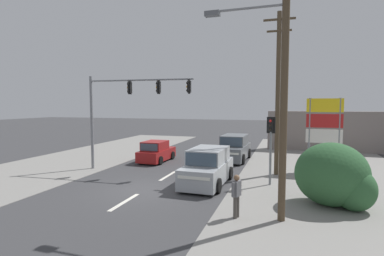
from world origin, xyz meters
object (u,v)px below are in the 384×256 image
Objects in this scene: shopping_plaza_sign at (324,124)px; pedestrian_at_kerb at (236,194)px; suv_oncoming_mid at (208,167)px; traffic_signal_mast at (125,102)px; utility_pole_midground_right at (278,91)px; utility_pole_foreground_right at (281,62)px; pedestal_signal_right_kerb at (271,139)px; suv_crossing_left at (234,148)px; hatchback_oncoming_near at (156,152)px.

shopping_plaza_sign is 10.22m from pedestrian_at_kerb.
traffic_signal_mast is at bearing 164.72° from suv_oncoming_mid.
traffic_signal_mast is 4.22× the size of pedestrian_at_kerb.
shopping_plaza_sign is at bearing 30.28° from utility_pole_midground_right.
utility_pole_foreground_right reaches higher than shopping_plaza_sign.
pedestal_signal_right_kerb is 2.18× the size of pedestrian_at_kerb.
suv_crossing_left is at bearing 99.72° from pedestrian_at_kerb.
shopping_plaza_sign is 2.82× the size of pedestrian_at_kerb.
utility_pole_foreground_right is 2.88× the size of hatchback_oncoming_near.
utility_pole_foreground_right reaches higher than suv_oncoming_mid.
utility_pole_foreground_right is 1.11× the size of utility_pole_midground_right.
suv_crossing_left is 11.84m from pedestrian_at_kerb.
traffic_signal_mast is 1.50× the size of shopping_plaza_sign.
utility_pole_foreground_right is 13.65m from hatchback_oncoming_near.
pedestal_signal_right_kerb is 3.59m from suv_oncoming_mid.
suv_oncoming_mid is (5.76, -1.57, -3.47)m from traffic_signal_mast.
utility_pole_midground_right is 2.07× the size of shopping_plaza_sign.
suv_oncoming_mid reaches higher than hatchback_oncoming_near.
utility_pole_midground_right is 2.60× the size of hatchback_oncoming_near.
utility_pole_midground_right is 9.78m from hatchback_oncoming_near.
suv_oncoming_mid is (-3.40, -3.24, -4.13)m from utility_pole_midground_right.
traffic_signal_mast is 6.90m from suv_oncoming_mid.
utility_pole_foreground_right is 9.68m from shopping_plaza_sign.
traffic_signal_mast is at bearing -136.02° from suv_crossing_left.
utility_pole_midground_right is 6.25m from suv_oncoming_mid.
hatchback_oncoming_near is (-8.36, 4.25, -1.71)m from pedestal_signal_right_kerb.
utility_pole_midground_right is 8.70m from pedestrian_at_kerb.
utility_pole_midground_right is 2.08× the size of suv_oncoming_mid.
utility_pole_midground_right is at bearing -51.93° from suv_crossing_left.
hatchback_oncoming_near is at bearing -156.74° from suv_crossing_left.
suv_crossing_left is (-2.96, 6.57, -1.53)m from pedestal_signal_right_kerb.
pedestal_signal_right_kerb is at bearing 13.33° from suv_oncoming_mid.
utility_pole_foreground_right is 5.87m from pedestal_signal_right_kerb.
pedestrian_at_kerb reaches higher than hatchback_oncoming_near.
utility_pole_midground_right is at bearing 81.02° from pedestrian_at_kerb.
traffic_signal_mast is at bearing -169.71° from utility_pole_midground_right.
suv_crossing_left is at bearing 23.26° from hatchback_oncoming_near.
suv_oncoming_mid is at bearing 116.80° from pedestrian_at_kerb.
pedestrian_at_kerb is at bearing -100.64° from pedestal_signal_right_kerb.
utility_pole_midground_right reaches higher than traffic_signal_mast.
hatchback_oncoming_near is 0.80× the size of suv_crossing_left.
suv_crossing_left is at bearing 43.98° from traffic_signal_mast.
traffic_signal_mast is 8.97m from suv_crossing_left.
shopping_plaza_sign is at bearing 53.83° from pedestal_signal_right_kerb.
utility_pole_foreground_right is 7.40m from utility_pole_midground_right.
suv_oncoming_mid is at bearing -43.85° from hatchback_oncoming_near.
suv_oncoming_mid reaches higher than pedestrian_at_kerb.
suv_oncoming_mid is (-0.20, -7.32, 0.00)m from suv_crossing_left.
pedestrian_at_kerb is (-0.96, -5.10, -1.49)m from pedestal_signal_right_kerb.
hatchback_oncoming_near is at bearing 179.22° from shopping_plaza_sign.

